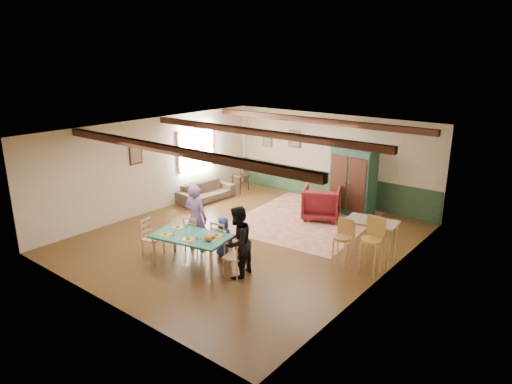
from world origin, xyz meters
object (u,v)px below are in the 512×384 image
Objects in this scene: dining_chair_far_right at (222,239)px; end_table at (240,183)px; bar_stool_right at (371,247)px; dining_chair_end_right at (234,256)px; person_woman at (237,242)px; dining_chair_far_left at (195,233)px; person_child at (223,237)px; table_lamp at (240,167)px; bar_stool_left at (342,244)px; dining_chair_end_left at (153,238)px; armchair at (321,203)px; dining_table at (191,250)px; counter_table at (370,240)px; sofa at (206,191)px; cat at (208,238)px; armoire at (353,180)px; person_man at (196,218)px.

dining_chair_far_right reaches higher than end_table.
bar_stool_right is (2.97, 1.32, 0.17)m from dining_chair_far_right.
dining_chair_end_right is 0.58× the size of person_woman.
person_child is (0.70, 0.22, 0.03)m from dining_chair_far_left.
end_table is 0.54m from table_lamp.
bar_stool_left is 0.86× the size of bar_stool_right.
dining_chair_end_left is 4.80m from bar_stool_right.
person_child reaches higher than armchair.
dining_table is 1.51× the size of counter_table.
dining_table is 1.09× the size of person_woman.
sofa is (-3.26, 2.78, -0.16)m from dining_chair_far_right.
dining_chair_end_left is 0.58× the size of person_woman.
sofa is at bearing 172.38° from counter_table.
person_woman reaches higher than cat.
dining_chair_far_left is at bearing -147.64° from counter_table.
armchair reaches higher than sofa.
armoire is (0.92, 4.47, 0.56)m from dining_chair_far_right.
sofa is at bearing 164.96° from bar_stool_right.
dining_chair_end_left is at bearing -90.00° from person_woman.
table_lamp reaches higher than armchair.
person_woman is 0.80× the size of sofa.
person_man reaches higher than person_woman.
person_man is at bearing -134.85° from sofa.
person_child is 0.46× the size of armoire.
counter_table is at bearing -93.94° from sofa.
bar_stool_right reaches higher than end_table.
armchair reaches higher than dining_chair_end_right.
bar_stool_left reaches higher than counter_table.
sofa is at bearing -150.81° from armoire.
table_lamp is at bearing -73.41° from dining_chair_far_left.
dining_chair_far_left is 0.95m from dining_chair_end_left.
dining_chair_end_left is 0.95× the size of person_child.
dining_table is at bearing -149.36° from bar_stool_right.
end_table is at bearing 119.81° from dining_table.
bar_stool_left is at bearing -113.60° from counter_table.
dining_chair_end_right is (0.81, -0.51, 0.00)m from dining_chair_far_right.
person_man reaches higher than person_child.
table_lamp is at bearing -169.23° from armoire.
counter_table is (2.67, 1.92, -0.01)m from person_child.
dining_chair_end_left is 5.47m from table_lamp.
person_man is 3.96m from bar_stool_right.
table_lamp reaches higher than sofa.
bar_stool_left is (1.44, 1.75, -0.23)m from person_woman.
armchair is at bearing -10.38° from end_table.
table_lamp is (0.20, 1.44, 0.54)m from sofa.
person_child is at bearing 75.01° from dining_table.
dining_table is 0.83× the size of armoire.
armoire is at bearing -121.56° from person_man.
bar_stool_left is at bearing -163.15° from dining_chair_far_right.
armchair is (0.67, 4.30, 0.11)m from dining_table.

